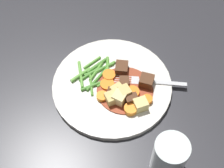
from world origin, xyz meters
The scene contains 34 objects.
ground_plane centered at (0.00, 0.00, 0.00)m, with size 3.00×3.00×0.00m, color #2D2D33.
dinner_plate centered at (0.00, 0.00, 0.01)m, with size 0.29×0.29×0.01m, color white.
stew_sauce centered at (0.04, 0.00, 0.01)m, with size 0.13×0.13×0.00m, color #93381E.
carrot_slice_0 centered at (0.09, 0.00, 0.02)m, with size 0.02×0.02×0.01m, color orange.
carrot_slice_1 centered at (0.00, -0.05, 0.02)m, with size 0.03×0.03×0.01m, color orange.
carrot_slice_2 centered at (-0.01, -0.01, 0.02)m, with size 0.03×0.03×0.01m, color orange.
carrot_slice_3 centered at (0.05, 0.00, 0.02)m, with size 0.03×0.03×0.01m, color orange.
carrot_slice_4 centered at (0.07, -0.04, 0.02)m, with size 0.03×0.03×0.01m, color orange.
carrot_slice_5 centered at (-0.02, 0.02, 0.02)m, with size 0.03×0.03×0.01m, color orange.
potato_chunk_0 centered at (0.02, -0.04, 0.03)m, with size 0.03×0.03×0.02m, color #DBBC6B.
potato_chunk_1 centered at (0.09, -0.02, 0.03)m, with size 0.03×0.03×0.03m, color #E5CC7A.
potato_chunk_2 centered at (0.04, -0.03, 0.03)m, with size 0.03×0.03×0.03m, color #EAD68C.
potato_chunk_3 centered at (0.04, -0.01, 0.03)m, with size 0.02×0.03×0.03m, color #DBBC6B.
potato_chunk_4 centered at (0.03, -0.02, 0.03)m, with size 0.03×0.03×0.03m, color #DBBC6B.
meat_chunk_0 centered at (0.07, 0.04, 0.03)m, with size 0.03×0.03×0.03m, color #56331E.
meat_chunk_1 centered at (0.06, -0.02, 0.02)m, with size 0.02×0.03×0.02m, color #56331E.
meat_chunk_2 centered at (0.00, 0.05, 0.02)m, with size 0.03×0.03×0.02m, color #56331E.
meat_chunk_3 centered at (0.03, 0.01, 0.02)m, with size 0.02×0.02×0.02m, color #56331E.
meat_chunk_4 centered at (0.02, -0.03, 0.02)m, with size 0.02×0.03×0.02m, color #4C2B19.
green_bean_0 centered at (-0.02, 0.00, 0.02)m, with size 0.01×0.01×0.06m, color #599E38.
green_bean_1 centered at (-0.04, -0.01, 0.02)m, with size 0.01×0.01×0.08m, color #4C8E33.
green_bean_2 centered at (-0.03, -0.02, 0.02)m, with size 0.01×0.01×0.07m, color #4C8E33.
green_bean_3 centered at (-0.06, -0.01, 0.02)m, with size 0.01×0.01×0.06m, color #4C8E33.
green_bean_4 centered at (-0.05, 0.02, 0.02)m, with size 0.01×0.01×0.08m, color #4C8E33.
green_bean_5 centered at (-0.04, 0.03, 0.02)m, with size 0.01×0.01×0.06m, color #599E38.
green_bean_6 centered at (-0.06, 0.03, 0.02)m, with size 0.01×0.01×0.06m, color #4C8E33.
green_bean_7 centered at (-0.08, -0.02, 0.02)m, with size 0.01×0.01×0.06m, color #66AD42.
green_bean_8 centered at (-0.08, -0.02, 0.02)m, with size 0.01×0.01×0.08m, color #66AD42.
green_bean_9 centered at (-0.05, 0.01, 0.02)m, with size 0.01×0.01×0.07m, color #599E38.
green_bean_10 centered at (-0.03, 0.04, 0.02)m, with size 0.01×0.01×0.06m, color #599E38.
green_bean_11 centered at (-0.04, -0.03, 0.02)m, with size 0.01×0.01×0.06m, color #599E38.
green_bean_12 centered at (-0.07, 0.03, 0.02)m, with size 0.01×0.01×0.05m, color #599E38.
fork centered at (0.07, 0.05, 0.01)m, with size 0.17×0.09×0.00m.
water_glass centered at (0.20, -0.11, 0.05)m, with size 0.07×0.07×0.10m, color silver.
Camera 1 is at (0.23, -0.40, 0.68)m, focal length 54.54 mm.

